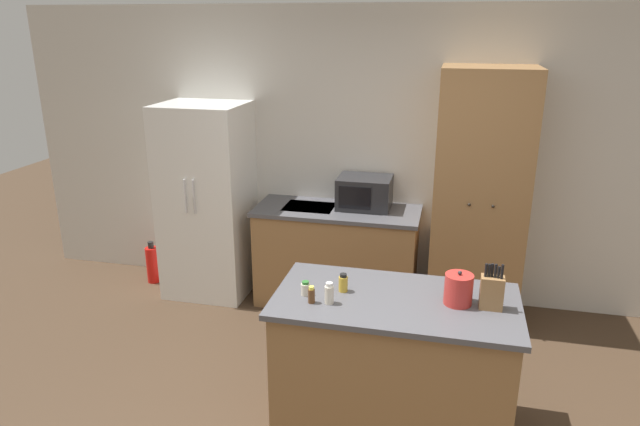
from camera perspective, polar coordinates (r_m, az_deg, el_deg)
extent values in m
cube|color=beige|center=(5.12, 8.10, 5.45)|extent=(7.20, 0.06, 2.60)
cube|color=white|center=(5.33, -11.23, 1.19)|extent=(0.75, 0.65, 1.77)
cylinder|color=silver|center=(5.02, -13.32, 1.64)|extent=(0.02, 0.02, 0.30)
cylinder|color=silver|center=(4.98, -12.49, 1.59)|extent=(0.02, 0.02, 0.30)
cube|color=olive|center=(5.16, 1.69, -4.47)|extent=(1.41, 0.58, 0.86)
cube|color=#4C4C51|center=(5.00, 1.73, 0.25)|extent=(1.45, 0.62, 0.03)
cube|color=#9EA0A3|center=(5.05, -1.08, 0.58)|extent=(0.44, 0.34, 0.01)
cube|color=olive|center=(4.86, 15.66, 1.32)|extent=(0.74, 0.58, 2.13)
sphere|color=black|center=(4.55, 14.69, 0.81)|extent=(0.02, 0.02, 0.02)
sphere|color=black|center=(4.56, 16.92, 0.65)|extent=(0.02, 0.02, 0.02)
cube|color=olive|center=(3.66, 7.28, -14.97)|extent=(1.38, 0.70, 0.86)
cube|color=#4C4C51|center=(3.44, 7.58, -8.74)|extent=(1.44, 0.76, 0.03)
cube|color=#232326|center=(5.00, 4.48, 2.07)|extent=(0.46, 0.36, 0.28)
cube|color=black|center=(4.83, 3.49, 1.51)|extent=(0.28, 0.01, 0.19)
cube|color=olive|center=(3.39, 16.79, -7.64)|extent=(0.13, 0.09, 0.19)
cylinder|color=black|center=(3.33, 16.27, -5.51)|extent=(0.02, 0.02, 0.08)
cylinder|color=black|center=(3.33, 16.56, -5.52)|extent=(0.02, 0.02, 0.08)
cylinder|color=black|center=(3.35, 16.84, -5.48)|extent=(0.02, 0.02, 0.08)
cylinder|color=black|center=(3.33, 17.15, -5.55)|extent=(0.02, 0.02, 0.08)
cylinder|color=black|center=(3.33, 17.44, -5.68)|extent=(0.02, 0.02, 0.07)
cylinder|color=black|center=(3.33, 17.76, -5.62)|extent=(0.02, 0.02, 0.08)
cylinder|color=beige|center=(3.43, -1.46, -7.64)|extent=(0.06, 0.06, 0.07)
cylinder|color=#286628|center=(3.41, -1.46, -6.97)|extent=(0.04, 0.04, 0.02)
cylinder|color=#563319|center=(3.34, -0.86, -8.30)|extent=(0.04, 0.04, 0.09)
cylinder|color=#E5DB4C|center=(3.31, -0.87, -7.50)|extent=(0.03, 0.03, 0.02)
cylinder|color=gold|center=(3.47, 2.34, -7.11)|extent=(0.06, 0.06, 0.09)
cylinder|color=black|center=(3.45, 2.35, -6.26)|extent=(0.04, 0.04, 0.02)
cylinder|color=beige|center=(3.32, 0.92, -8.18)|extent=(0.05, 0.05, 0.11)
cylinder|color=silver|center=(3.30, 0.93, -7.17)|extent=(0.04, 0.04, 0.02)
cylinder|color=#B72D28|center=(3.40, 13.68, -7.42)|extent=(0.16, 0.16, 0.18)
sphere|color=#262628|center=(3.36, 13.81, -5.83)|extent=(0.02, 0.02, 0.02)
cylinder|color=red|center=(5.86, -16.39, -4.99)|extent=(0.12, 0.12, 0.36)
cylinder|color=black|center=(5.79, -16.57, -3.07)|extent=(0.06, 0.06, 0.06)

